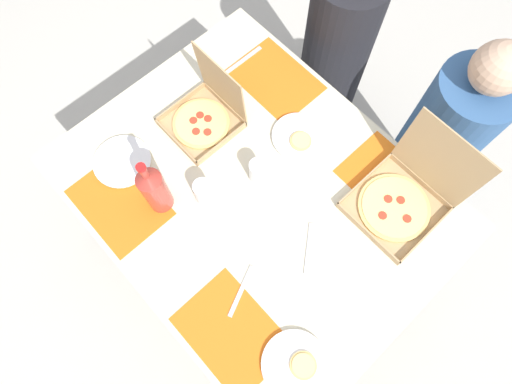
{
  "coord_description": "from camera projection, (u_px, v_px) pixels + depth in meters",
  "views": [
    {
      "loc": [
        0.42,
        -0.39,
        2.3
      ],
      "look_at": [
        0.0,
        0.0,
        0.77
      ],
      "focal_mm": 30.17,
      "sensor_mm": 36.0,
      "label": 1
    }
  ],
  "objects": [
    {
      "name": "placemat_near_left",
      "position": [
        120.0,
        202.0,
        1.62
      ],
      "size": [
        0.36,
        0.26,
        0.0
      ],
      "primitive_type": "cube",
      "color": "orange",
      "rests_on": "dining_table"
    },
    {
      "name": "soda_bottle",
      "position": [
        154.0,
        189.0,
        1.49
      ],
      "size": [
        0.09,
        0.09,
        0.32
      ],
      "color": "#B2382D",
      "rests_on": "dining_table"
    },
    {
      "name": "fork_by_near_left",
      "position": [
        241.0,
        291.0,
        1.5
      ],
      "size": [
        0.09,
        0.18,
        0.0
      ],
      "primitive_type": "cube",
      "rotation": [
        0.0,
        0.0,
        5.12
      ],
      "color": "#B7B7BC",
      "rests_on": "dining_table"
    },
    {
      "name": "cup_clear_left",
      "position": [
        258.0,
        171.0,
        1.6
      ],
      "size": [
        0.07,
        0.07,
        0.11
      ],
      "primitive_type": "cylinder",
      "color": "silver",
      "rests_on": "dining_table"
    },
    {
      "name": "diner_left_seat",
      "position": [
        334.0,
        58.0,
        2.11
      ],
      "size": [
        0.32,
        0.32,
        1.23
      ],
      "color": "black",
      "rests_on": "ground_plane"
    },
    {
      "name": "placemat_far_left",
      "position": [
        276.0,
        79.0,
        1.81
      ],
      "size": [
        0.36,
        0.26,
        0.0
      ],
      "primitive_type": "cube",
      "color": "orange",
      "rests_on": "dining_table"
    },
    {
      "name": "pizza_box_center",
      "position": [
        404.0,
        197.0,
        1.57
      ],
      "size": [
        0.3,
        0.33,
        0.34
      ],
      "color": "tan",
      "rests_on": "dining_table"
    },
    {
      "name": "fork_by_far_right",
      "position": [
        309.0,
        248.0,
        1.55
      ],
      "size": [
        0.13,
        0.16,
        0.0
      ],
      "primitive_type": "cube",
      "rotation": [
        0.0,
        0.0,
        5.39
      ],
      "color": "#B7B7BC",
      "rests_on": "dining_table"
    },
    {
      "name": "diner_right_seat",
      "position": [
        434.0,
        145.0,
        1.96
      ],
      "size": [
        0.32,
        0.32,
        1.19
      ],
      "color": "#33598C",
      "rests_on": "ground_plane"
    },
    {
      "name": "pizza_box_corner_right",
      "position": [
        205.0,
        115.0,
        1.7
      ],
      "size": [
        0.26,
        0.26,
        0.3
      ],
      "color": "tan",
      "rests_on": "dining_table"
    },
    {
      "name": "plate_middle",
      "position": [
        122.0,
        162.0,
        1.67
      ],
      "size": [
        0.22,
        0.22,
        0.02
      ],
      "color": "white",
      "rests_on": "dining_table"
    },
    {
      "name": "placemat_far_right",
      "position": [
        390.0,
        182.0,
        1.65
      ],
      "size": [
        0.36,
        0.26,
        0.0
      ],
      "primitive_type": "cube",
      "color": "orange",
      "rests_on": "dining_table"
    },
    {
      "name": "plate_near_right",
      "position": [
        299.0,
        137.0,
        1.7
      ],
      "size": [
        0.21,
        0.21,
        0.03
      ],
      "color": "white",
      "rests_on": "dining_table"
    },
    {
      "name": "cup_red",
      "position": [
        204.0,
        192.0,
        1.57
      ],
      "size": [
        0.07,
        0.07,
        0.11
      ],
      "primitive_type": "cylinder",
      "color": "silver",
      "rests_on": "dining_table"
    },
    {
      "name": "placemat_near_right",
      "position": [
        232.0,
        333.0,
        1.45
      ],
      "size": [
        0.36,
        0.26,
        0.0
      ],
      "primitive_type": "cube",
      "color": "orange",
      "rests_on": "dining_table"
    },
    {
      "name": "plate_far_left",
      "position": [
        296.0,
        365.0,
        1.41
      ],
      "size": [
        0.22,
        0.22,
        0.03
      ],
      "color": "white",
      "rests_on": "dining_table"
    },
    {
      "name": "ground_plane",
      "position": [
        256.0,
        242.0,
        2.35
      ],
      "size": [
        6.0,
        6.0,
        0.0
      ],
      "primitive_type": "plane",
      "color": "beige"
    },
    {
      "name": "knife_by_far_left",
      "position": [
        243.0,
        61.0,
        1.84
      ],
      "size": [
        0.02,
        0.21,
        0.0
      ],
      "primitive_type": "cube",
      "rotation": [
        0.0,
        0.0,
        1.56
      ],
      "color": "#B7B7BC",
      "rests_on": "dining_table"
    },
    {
      "name": "dining_table",
      "position": [
        256.0,
        201.0,
        1.73
      ],
      "size": [
        1.41,
        1.11,
        0.77
      ],
      "color": "#3F3328",
      "rests_on": "ground_plane"
    }
  ]
}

